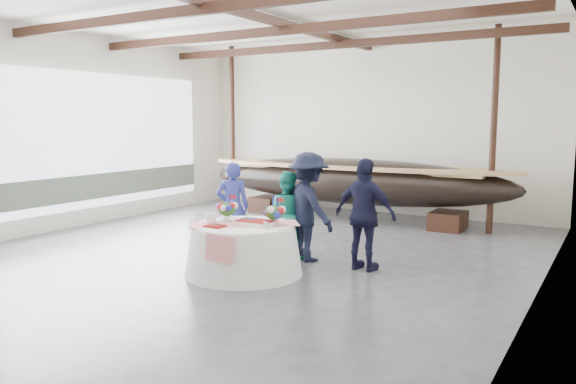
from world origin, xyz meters
The scene contains 14 objects.
floor centered at (0.00, 0.00, 0.00)m, with size 10.00×12.00×0.01m, color #3D3D42.
wall_back centered at (0.00, 6.00, 2.25)m, with size 10.00×0.02×4.50m, color silver.
wall_left centered at (-5.00, 0.00, 2.25)m, with size 0.02×12.00×4.50m, color silver.
wall_right centered at (5.00, 0.00, 2.25)m, with size 0.02×12.00×4.50m, color silver.
ceiling centered at (0.00, 0.00, 4.50)m, with size 10.00×12.00×0.01m, color white.
pavilion_structure centered at (0.00, 0.78, 4.00)m, with size 9.80×11.76×4.50m.
open_bay centered at (-4.95, 1.00, 1.83)m, with size 0.03×7.00×3.20m.
longboat_display centered at (0.13, 4.50, 0.98)m, with size 8.21×1.64×1.54m.
banquet_table centered at (0.74, -0.95, 0.41)m, with size 1.91×1.91×0.82m.
tabletop_items centered at (0.73, -0.85, 0.97)m, with size 1.73×1.53×0.40m.
guest_woman_blue centered at (-0.36, 0.24, 0.86)m, with size 0.62×0.41×1.71m, color navy.
guest_woman_teal centered at (0.78, 0.33, 0.79)m, with size 0.77×0.60×1.58m, color #1B8C79.
guest_man_left centered at (1.21, 0.36, 0.97)m, with size 1.25×0.72×1.94m, color black.
guest_man_right centered at (2.34, 0.27, 0.94)m, with size 1.10×0.46×1.88m, color black.
Camera 1 is at (5.95, -8.23, 2.51)m, focal length 35.00 mm.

